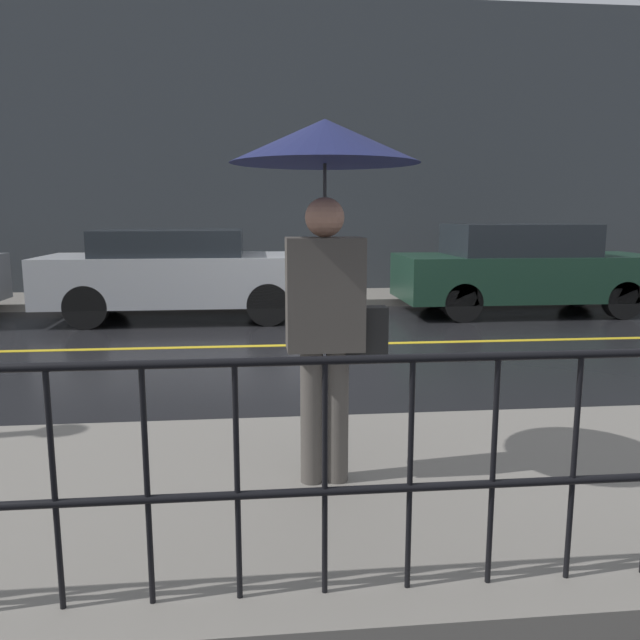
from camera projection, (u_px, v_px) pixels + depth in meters
ground_plane at (318, 345)px, 8.17m from camera, size 80.00×80.00×0.00m
sidewalk_near at (395, 493)px, 3.68m from camera, size 28.00×2.55×0.13m
sidewalk_far at (297, 298)px, 12.24m from camera, size 28.00×1.75×0.13m
lane_marking at (318, 345)px, 8.17m from camera, size 25.20×0.12×0.01m
building_storefront at (293, 151)px, 12.75m from camera, size 28.00×0.30×5.93m
railing_foreground at (453, 443)px, 2.56m from camera, size 12.00×0.04×1.01m
pedestrian at (326, 200)px, 3.43m from camera, size 1.04×1.04×2.07m
car_silver at (181, 273)px, 10.06m from camera, size 4.36×1.73×1.44m
car_dark_green at (523, 269)px, 10.64m from camera, size 4.33×1.70×1.52m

